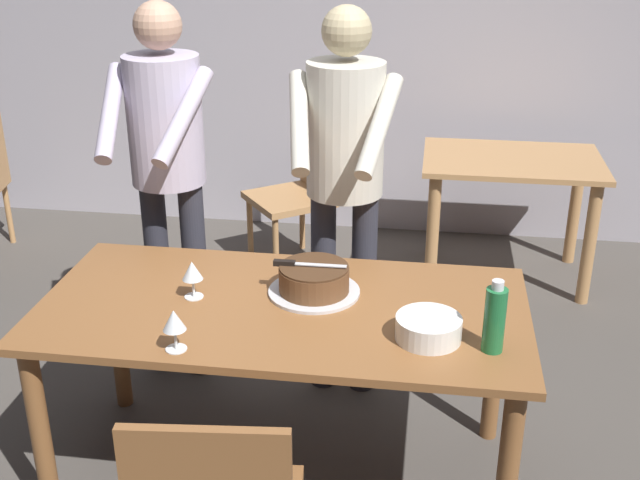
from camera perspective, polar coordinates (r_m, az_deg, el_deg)
The scene contains 13 objects.
ground_plane at distance 3.30m, azimuth -2.45°, elevation -16.22°, with size 14.00×14.00×0.00m, color #4C4742.
back_wall at distance 5.21m, azimuth 2.83°, elevation 15.07°, with size 10.00×0.12×2.70m, color #ADA8B2.
main_dining_table at distance 2.93m, azimuth -2.67°, elevation -6.44°, with size 1.76×0.87×0.75m.
cake_on_platter at distance 2.94m, azimuth -0.43°, elevation -2.92°, with size 0.34×0.34×0.11m.
cake_knife at distance 2.92m, azimuth -1.83°, elevation -1.70°, with size 0.27×0.03×0.02m.
plate_stack at distance 2.68m, azimuth 7.75°, elevation -6.26°, with size 0.22×0.22×0.08m.
wine_glass_near at distance 2.60m, azimuth -10.37°, elevation -5.75°, with size 0.08×0.08×0.14m.
wine_glass_far at distance 2.92m, azimuth -9.10°, elevation -2.26°, with size 0.08×0.08×0.14m.
water_bottle at distance 2.61m, azimuth 12.36°, elevation -5.51°, with size 0.07×0.07×0.25m.
person_cutting_cake at distance 3.32m, azimuth 1.77°, elevation 5.36°, with size 0.47×0.56×1.72m.
person_standing_beside at distance 3.52m, azimuth -10.87°, elevation 5.98°, with size 0.47×0.56×1.72m.
background_table at distance 4.71m, azimuth 13.42°, elevation 3.84°, with size 1.00×0.70×0.74m.
background_chair_0 at distance 4.80m, azimuth -1.41°, elevation 3.79°, with size 0.62×0.62×0.90m.
Camera 1 is at (0.50, -2.49, 2.11)m, focal length 44.84 mm.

